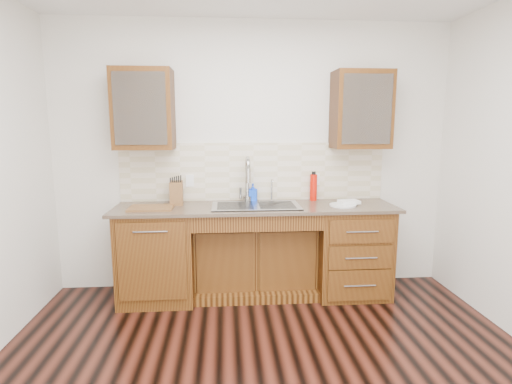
{
  "coord_description": "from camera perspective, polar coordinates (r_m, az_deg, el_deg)",
  "views": [
    {
      "loc": [
        -0.29,
        -2.33,
        1.69
      ],
      "look_at": [
        0.0,
        1.4,
        1.05
      ],
      "focal_mm": 28.0,
      "sensor_mm": 36.0,
      "label": 1
    }
  ],
  "objects": [
    {
      "name": "cup_left_a",
      "position": [
        4.01,
        -17.22,
        10.4
      ],
      "size": [
        0.14,
        0.14,
        0.09
      ],
      "primitive_type": "imported",
      "rotation": [
        0.0,
        0.0,
        -0.33
      ],
      "color": "white",
      "rests_on": "upper_cabinet_left"
    },
    {
      "name": "filter_tap",
      "position": [
        4.06,
        2.26,
        0.34
      ],
      "size": [
        0.02,
        0.02,
        0.24
      ],
      "primitive_type": "cylinder",
      "color": "#999993",
      "rests_on": "countertop"
    },
    {
      "name": "dish_towel",
      "position": [
        3.99,
        13.14,
        -1.38
      ],
      "size": [
        0.21,
        0.17,
        0.03
      ],
      "primitive_type": "cube",
      "rotation": [
        0.0,
        0.0,
        0.16
      ],
      "color": "white",
      "rests_on": "plate"
    },
    {
      "name": "base_cabinet_right",
      "position": [
        4.16,
        13.26,
        -8.05
      ],
      "size": [
        0.7,
        0.62,
        0.88
      ],
      "primitive_type": "cube",
      "color": "#593014",
      "rests_on": "ground"
    },
    {
      "name": "water_bottle",
      "position": [
        4.14,
        8.21,
        0.65
      ],
      "size": [
        0.09,
        0.09,
        0.27
      ],
      "primitive_type": "cylinder",
      "rotation": [
        0.0,
        0.0,
        -0.34
      ],
      "color": "red",
      "rests_on": "countertop"
    },
    {
      "name": "faucet",
      "position": [
        4.02,
        -1.26,
        1.4
      ],
      "size": [
        0.04,
        0.04,
        0.4
      ],
      "primitive_type": "cylinder",
      "color": "#999993",
      "rests_on": "countertop"
    },
    {
      "name": "outlet_right",
      "position": [
        4.2,
        8.54,
        1.8
      ],
      "size": [
        0.08,
        0.01,
        0.12
      ],
      "primitive_type": "cube",
      "color": "white",
      "rests_on": "backsplash"
    },
    {
      "name": "cutting_board",
      "position": [
        3.84,
        -14.74,
        -2.2
      ],
      "size": [
        0.4,
        0.28,
        0.02
      ],
      "primitive_type": "cube",
      "rotation": [
        0.0,
        0.0,
        0.01
      ],
      "color": "#9B7747",
      "rests_on": "countertop"
    },
    {
      "name": "wall_front",
      "position": [
        0.69,
        22.17,
        -20.35
      ],
      "size": [
        4.0,
        0.1,
        2.7
      ],
      "primitive_type": "cube",
      "color": "silver",
      "rests_on": "ground"
    },
    {
      "name": "soap_bottle",
      "position": [
        4.06,
        -0.45,
        -0.06
      ],
      "size": [
        0.1,
        0.1,
        0.18
      ],
      "primitive_type": "imported",
      "rotation": [
        0.0,
        0.0,
        -0.2
      ],
      "color": "blue",
      "rests_on": "countertop"
    },
    {
      "name": "outlet_left",
      "position": [
        4.11,
        -9.42,
        1.61
      ],
      "size": [
        0.08,
        0.01,
        0.12
      ],
      "primitive_type": "cube",
      "color": "white",
      "rests_on": "backsplash"
    },
    {
      "name": "sink",
      "position": [
        3.85,
        -0.01,
        -3.28
      ],
      "size": [
        0.84,
        0.46,
        0.19
      ],
      "primitive_type": "cube",
      "color": "#9E9EA5",
      "rests_on": "countertop"
    },
    {
      "name": "upper_cabinet_right",
      "position": [
        4.13,
        14.76,
        11.27
      ],
      "size": [
        0.55,
        0.34,
        0.75
      ],
      "primitive_type": "cube",
      "color": "#593014",
      "rests_on": "wall_back"
    },
    {
      "name": "backsplash",
      "position": [
        4.11,
        -0.36,
        2.92
      ],
      "size": [
        2.7,
        0.02,
        0.59
      ],
      "primitive_type": "cube",
      "color": "beige",
      "rests_on": "wall_back"
    },
    {
      "name": "knife_block",
      "position": [
        3.99,
        -11.29,
        -0.12
      ],
      "size": [
        0.14,
        0.21,
        0.22
      ],
      "primitive_type": "cube",
      "rotation": [
        0.0,
        0.0,
        0.07
      ],
      "color": "brown",
      "rests_on": "countertop"
    },
    {
      "name": "wall_back",
      "position": [
        4.15,
        -0.42,
        5.01
      ],
      "size": [
        4.0,
        0.1,
        2.7
      ],
      "primitive_type": "cube",
      "color": "silver",
      "rests_on": "ground"
    },
    {
      "name": "base_cabinet_left",
      "position": [
        4.03,
        -13.81,
        -8.67
      ],
      "size": [
        0.7,
        0.62,
        0.88
      ],
      "primitive_type": "cube",
      "color": "#593014",
      "rests_on": "ground"
    },
    {
      "name": "plate",
      "position": [
        3.93,
        12.29,
        -1.84
      ],
      "size": [
        0.33,
        0.33,
        0.01
      ],
      "primitive_type": "cylinder",
      "rotation": [
        0.0,
        0.0,
        -0.39
      ],
      "color": "silver",
      "rests_on": "countertop"
    },
    {
      "name": "countertop",
      "position": [
        3.85,
        -0.03,
        -2.21
      ],
      "size": [
        2.7,
        0.65,
        0.03
      ],
      "primitive_type": "cube",
      "color": "#84705B",
      "rests_on": "base_cabinet_left"
    },
    {
      "name": "base_cabinet_center",
      "position": [
        4.09,
        -0.14,
        -9.39
      ],
      "size": [
        1.2,
        0.44,
        0.7
      ],
      "primitive_type": "cube",
      "color": "#593014",
      "rests_on": "ground"
    },
    {
      "name": "cup_right_b",
      "position": [
        4.16,
        15.8,
        10.41
      ],
      "size": [
        0.12,
        0.12,
        0.08
      ],
      "primitive_type": "imported",
      "rotation": [
        0.0,
        0.0,
        -0.33
      ],
      "color": "white",
      "rests_on": "upper_cabinet_right"
    },
    {
      "name": "upper_cabinet_left",
      "position": [
        3.99,
        -15.74,
        11.29
      ],
      "size": [
        0.55,
        0.34,
        0.75
      ],
      "primitive_type": "cube",
      "color": "#593014",
      "rests_on": "wall_back"
    },
    {
      "name": "cup_left_b",
      "position": [
        3.98,
        -14.96,
        10.5
      ],
      "size": [
        0.12,
        0.12,
        0.08
      ],
      "primitive_type": "imported",
      "rotation": [
        0.0,
        0.0,
        0.43
      ],
      "color": "silver",
      "rests_on": "upper_cabinet_left"
    },
    {
      "name": "cup_right_a",
      "position": [
        4.1,
        13.51,
        10.53
      ],
      "size": [
        0.12,
        0.12,
        0.09
      ],
      "primitive_type": "imported",
      "rotation": [
        0.0,
        0.0,
        -0.14
      ],
      "color": "white",
      "rests_on": "upper_cabinet_right"
    }
  ]
}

